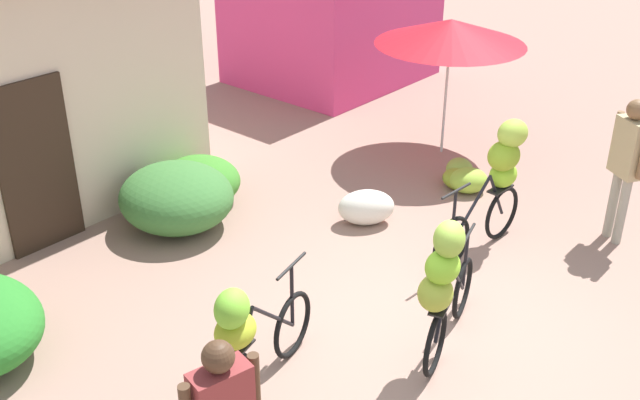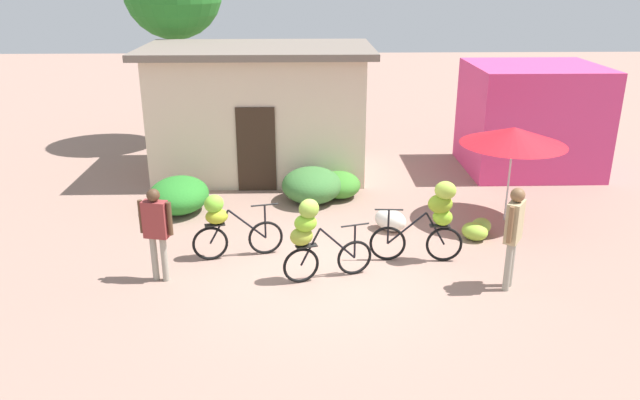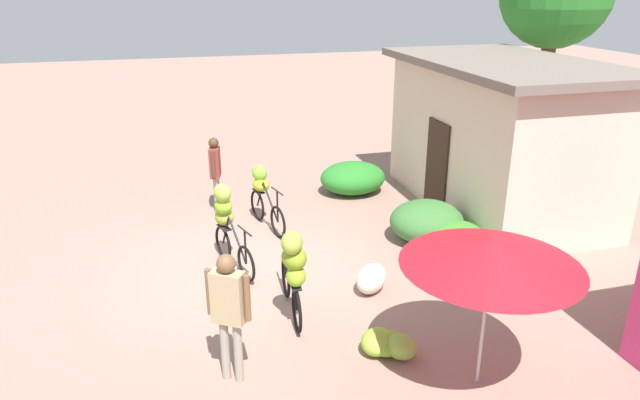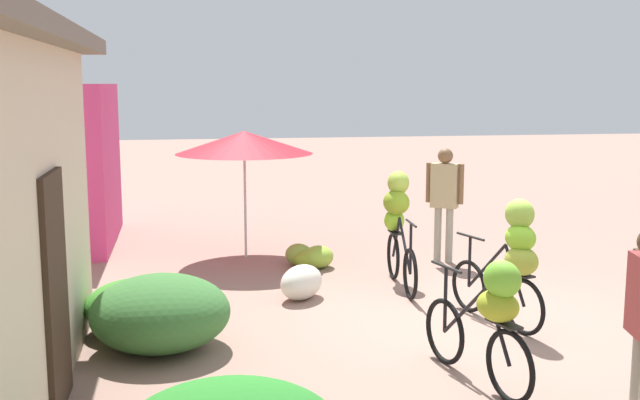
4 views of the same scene
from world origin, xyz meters
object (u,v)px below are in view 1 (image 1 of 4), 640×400
bicycle_near_pile (444,282)px  produce_sack (366,207)px  market_umbrella (451,32)px  banana_pile_on_ground (463,177)px  person_vendor (628,156)px  shop_pink (332,6)px  bicycle_leftmost (247,334)px  bicycle_center_loaded (498,175)px

bicycle_near_pile → produce_sack: bearing=52.6°
market_umbrella → bicycle_near_pile: size_ratio=1.39×
banana_pile_on_ground → person_vendor: size_ratio=0.50×
market_umbrella → produce_sack: market_umbrella is taller
shop_pink → bicycle_near_pile: (-5.72, -6.12, -0.52)m
shop_pink → person_vendor: size_ratio=1.83×
market_umbrella → banana_pile_on_ground: size_ratio=2.43×
shop_pink → market_umbrella: 3.91m
produce_sack → market_umbrella: bearing=11.3°
banana_pile_on_ground → produce_sack: (-1.63, 0.39, 0.06)m
market_umbrella → person_vendor: (-0.87, -2.95, -0.73)m
shop_pink → bicycle_leftmost: shop_pink is taller
produce_sack → person_vendor: (1.61, -2.45, 0.86)m
bicycle_leftmost → bicycle_near_pile: (1.55, -0.92, 0.14)m
bicycle_near_pile → banana_pile_on_ground: 3.72m
bicycle_near_pile → bicycle_center_loaded: bearing=17.4°
shop_pink → bicycle_near_pile: bearing=-133.0°
produce_sack → person_vendor: person_vendor is taller
bicycle_leftmost → produce_sack: 3.40m
shop_pink → bicycle_near_pile: size_ratio=2.09×
banana_pile_on_ground → produce_sack: produce_sack is taller
banana_pile_on_ground → bicycle_near_pile: bearing=-152.1°
shop_pink → bicycle_center_loaded: size_ratio=1.92×
shop_pink → produce_sack: 5.87m
banana_pile_on_ground → person_vendor: 2.26m
shop_pink → market_umbrella: bearing=-114.8°
bicycle_near_pile → bicycle_center_loaded: (2.16, 0.68, 0.06)m
bicycle_center_loaded → banana_pile_on_ground: 1.66m
banana_pile_on_ground → bicycle_center_loaded: bearing=-136.1°
bicycle_center_loaded → produce_sack: bearing=111.6°
bicycle_near_pile → person_vendor: size_ratio=0.87×
person_vendor → bicycle_leftmost: bearing=165.0°
shop_pink → bicycle_center_loaded: shop_pink is taller
bicycle_leftmost → shop_pink: bearing=35.6°
shop_pink → person_vendor: (-2.50, -6.48, -0.27)m
bicycle_leftmost → banana_pile_on_ground: (4.79, 0.79, -0.55)m
bicycle_leftmost → produce_sack: bicycle_leftmost is taller
shop_pink → bicycle_center_loaded: bearing=-123.1°
bicycle_near_pile → bicycle_leftmost: bearing=149.3°
shop_pink → banana_pile_on_ground: bearing=-119.3°
banana_pile_on_ground → person_vendor: person_vendor is taller
market_umbrella → banana_pile_on_ground: (-0.85, -0.88, -1.66)m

